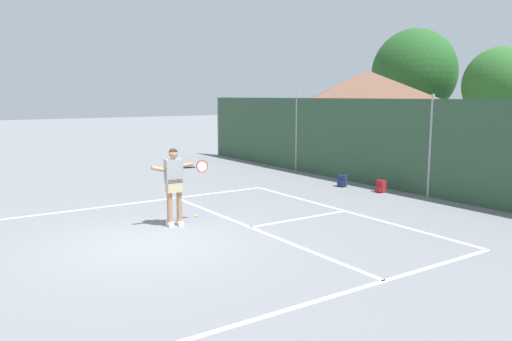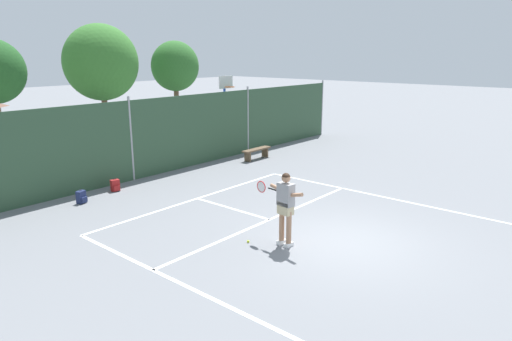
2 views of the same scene
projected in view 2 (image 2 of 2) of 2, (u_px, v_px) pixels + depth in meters
ground_plane at (346, 242)px, 11.48m from camera, size 120.00×120.00×0.00m
court_markings at (324, 236)px, 11.88m from camera, size 8.30×11.10×0.01m
chainlink_fence at (131, 141)px, 16.74m from camera, size 26.09×0.09×3.12m
basketball_hoop at (226, 101)px, 22.35m from camera, size 0.90×0.67×3.55m
tennis_player at (285, 203)px, 11.03m from camera, size 0.30×1.44×1.85m
tennis_ball at (248, 241)px, 11.45m from camera, size 0.07×0.07×0.07m
backpack_navy at (81, 197)px, 14.42m from camera, size 0.32×0.31×0.46m
backpack_red at (115, 186)px, 15.69m from camera, size 0.30×0.27×0.46m
courtside_bench at (257, 151)px, 20.35m from camera, size 1.60×0.36×0.48m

